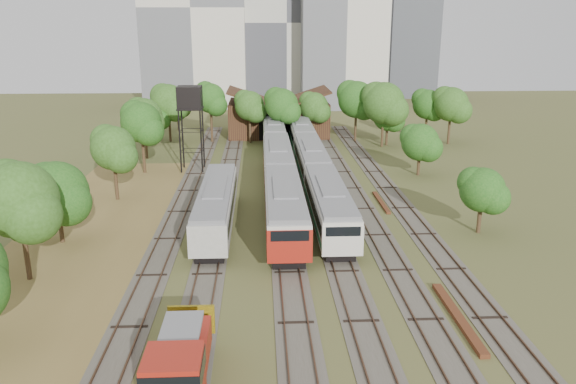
{
  "coord_description": "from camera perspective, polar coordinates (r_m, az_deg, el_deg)",
  "views": [
    {
      "loc": [
        -4.0,
        -34.38,
        17.34
      ],
      "look_at": [
        -1.5,
        15.61,
        2.5
      ],
      "focal_mm": 35.0,
      "sensor_mm": 36.0,
      "label": 1
    }
  ],
  "objects": [
    {
      "name": "tree_band_left",
      "position": [
        59.88,
        -18.11,
        3.97
      ],
      "size": [
        7.51,
        73.55,
        8.69
      ],
      "color": "#382616",
      "rests_on": "ground"
    },
    {
      "name": "shunter_locomotive",
      "position": [
        28.56,
        -10.92,
        -17.16
      ],
      "size": [
        2.64,
        8.1,
        3.45
      ],
      "color": "black",
      "rests_on": "ground"
    },
    {
      "name": "railcar_rear",
      "position": [
        83.24,
        -1.44,
        5.92
      ],
      "size": [
        3.13,
        16.08,
        3.88
      ],
      "color": "black",
      "rests_on": "ground"
    },
    {
      "name": "ground",
      "position": [
        38.72,
        3.43,
        -10.13
      ],
      "size": [
        240.0,
        240.0,
        0.0
      ],
      "primitive_type": "plane",
      "color": "#475123",
      "rests_on": "ground"
    },
    {
      "name": "rail_pile_near",
      "position": [
        36.88,
        16.88,
        -12.06
      ],
      "size": [
        0.58,
        8.73,
        0.29
      ],
      "primitive_type": "cube",
      "color": "brown",
      "rests_on": "ground"
    },
    {
      "name": "water_tower",
      "position": [
        69.74,
        -9.94,
        9.21
      ],
      "size": [
        3.01,
        3.01,
        10.41
      ],
      "color": "black",
      "rests_on": "ground"
    },
    {
      "name": "tree_band_far",
      "position": [
        85.99,
        3.5,
        9.01
      ],
      "size": [
        48.12,
        11.39,
        9.55
      ],
      "color": "#382616",
      "rests_on": "ground"
    },
    {
      "name": "tower_centre",
      "position": [
        134.52,
        -0.32,
        16.79
      ],
      "size": [
        20.0,
        18.0,
        36.0
      ],
      "primitive_type": "cube",
      "color": "#BAB7A8",
      "rests_on": "ground"
    },
    {
      "name": "railcar_red_set",
      "position": [
        56.65,
        -0.73,
        0.98
      ],
      "size": [
        3.31,
        34.58,
        4.1
      ],
      "color": "black",
      "rests_on": "ground"
    },
    {
      "name": "railcar_green_set",
      "position": [
        66.52,
        2.4,
        3.2
      ],
      "size": [
        3.12,
        52.07,
        3.87
      ],
      "color": "black",
      "rests_on": "ground"
    },
    {
      "name": "tower_left",
      "position": [
        130.19,
        -9.49,
        17.91
      ],
      "size": [
        22.0,
        16.0,
        42.0
      ],
      "primitive_type": "cube",
      "color": "beige",
      "rests_on": "ground"
    },
    {
      "name": "maintenance_shed",
      "position": [
        93.53,
        -1.0,
        7.64
      ],
      "size": [
        16.45,
        11.55,
        7.58
      ],
      "color": "#351C13",
      "rests_on": "ground"
    },
    {
      "name": "tracks",
      "position": [
        61.94,
        0.34,
        0.29
      ],
      "size": [
        24.6,
        80.0,
        0.19
      ],
      "color": "#4C473D",
      "rests_on": "ground"
    },
    {
      "name": "tower_far_right",
      "position": [
        149.34,
        12.3,
        14.87
      ],
      "size": [
        12.0,
        12.0,
        28.0
      ],
      "primitive_type": "cube",
      "color": "#44474D",
      "rests_on": "ground"
    },
    {
      "name": "rail_pile_far",
      "position": [
        57.89,
        9.44,
        -1.03
      ],
      "size": [
        0.44,
        7.02,
        0.23
      ],
      "primitive_type": "cube",
      "color": "brown",
      "rests_on": "ground"
    },
    {
      "name": "dry_grass_patch",
      "position": [
        47.88,
        -19.75,
        -5.72
      ],
      "size": [
        14.0,
        60.0,
        0.04
      ],
      "primitive_type": "cube",
      "color": "brown",
      "rests_on": "ground"
    },
    {
      "name": "old_grey_coach",
      "position": [
        50.21,
        -7.29,
        -1.39
      ],
      "size": [
        3.0,
        18.0,
        3.71
      ],
      "color": "black",
      "rests_on": "ground"
    },
    {
      "name": "tree_band_right",
      "position": [
        70.24,
        12.96,
        5.23
      ],
      "size": [
        4.46,
        41.74,
        6.53
      ],
      "color": "#382616",
      "rests_on": "ground"
    }
  ]
}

